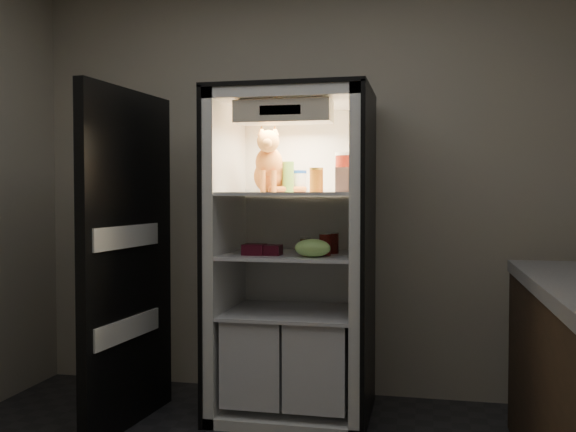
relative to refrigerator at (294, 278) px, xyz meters
name	(u,v)px	position (x,y,z in m)	size (l,w,h in m)	color
room_shell	(218,102)	(0.00, -1.38, 0.83)	(3.60, 3.60, 3.60)	white
refrigerator	(294,278)	(0.00, 0.00, 0.00)	(0.90, 0.72, 1.88)	white
fridge_door	(128,261)	(-0.85, -0.40, 0.12)	(0.14, 0.87, 1.85)	black
tabby_cat	(270,168)	(-0.15, 0.01, 0.64)	(0.34, 0.38, 0.39)	#C95B19
parmesan_shaker	(288,177)	(-0.03, 0.01, 0.59)	(0.07, 0.07, 0.18)	green
mayo_tub	(299,181)	(0.01, 0.09, 0.56)	(0.09, 0.09, 0.13)	white
salsa_jar	(316,180)	(0.15, -0.10, 0.57)	(0.08, 0.08, 0.14)	maroon
pepper_jar	(347,172)	(0.31, -0.01, 0.61)	(0.13, 0.13, 0.22)	#9A2A14
cream_carton	(343,180)	(0.32, -0.24, 0.56)	(0.08, 0.08, 0.13)	silver
soda_can_a	(333,243)	(0.23, 0.01, 0.21)	(0.07, 0.07, 0.12)	black
soda_can_b	(332,243)	(0.23, -0.02, 0.21)	(0.06, 0.06, 0.12)	black
soda_can_c	(325,244)	(0.21, -0.14, 0.21)	(0.07, 0.07, 0.12)	black
condiment_jar	(305,245)	(0.07, 0.01, 0.19)	(0.06, 0.06, 0.09)	#553D18
grape_bag	(313,248)	(0.15, -0.25, 0.20)	(0.20, 0.14, 0.10)	#95D563
berry_box_left	(254,249)	(-0.19, -0.19, 0.18)	(0.12, 0.12, 0.06)	#4F0D1E
berry_box_right	(271,250)	(-0.09, -0.18, 0.18)	(0.11, 0.11, 0.06)	#4F0D1E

